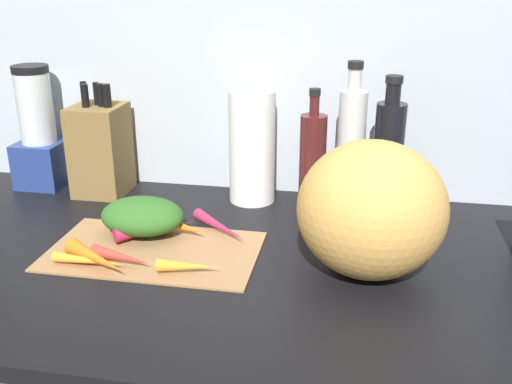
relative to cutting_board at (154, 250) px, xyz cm
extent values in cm
cube|color=black|center=(18.56, 1.74, -1.90)|extent=(170.00, 80.00, 3.00)
cube|color=#ADB7C1|center=(18.56, 40.24, 29.60)|extent=(170.00, 3.00, 60.00)
cube|color=#997047|center=(0.00, 0.00, 0.00)|extent=(41.96, 24.75, 0.80)
cone|color=orange|center=(9.60, -8.16, 1.62)|extent=(11.74, 3.54, 2.45)
cone|color=red|center=(-3.91, -7.04, 1.71)|extent=(13.38, 5.73, 2.61)
cone|color=orange|center=(3.67, 7.88, 1.87)|extent=(11.49, 6.91, 2.94)
cone|color=orange|center=(-8.15, -8.95, 2.06)|extent=(15.29, 10.60, 3.31)
cone|color=#B2264C|center=(-3.30, 5.40, 2.03)|extent=(12.82, 11.34, 3.26)
cone|color=orange|center=(-9.49, -9.06, 1.42)|extent=(14.80, 2.79, 2.04)
cone|color=#B2264C|center=(-2.08, 6.93, 1.48)|extent=(14.94, 11.13, 2.15)
cone|color=#B2264C|center=(11.23, 10.03, 1.66)|extent=(14.67, 13.29, 2.52)
ellipsoid|color=#2D6023|center=(-4.78, 6.97, 4.14)|extent=(17.67, 13.60, 7.48)
ellipsoid|color=gold|center=(42.13, -0.79, 12.35)|extent=(27.00, 24.92, 25.50)
cube|color=brown|center=(-23.85, 29.69, 10.75)|extent=(12.15, 13.12, 22.29)
cylinder|color=black|center=(-27.25, 30.86, 24.64)|extent=(1.55, 1.55, 5.50)
cylinder|color=black|center=(-25.55, 27.81, 24.64)|extent=(1.81, 1.81, 5.50)
cylinder|color=black|center=(-23.85, 30.51, 24.64)|extent=(1.45, 1.45, 5.50)
cylinder|color=black|center=(-22.15, 29.24, 24.64)|extent=(1.62, 1.62, 5.50)
cylinder|color=black|center=(-20.45, 28.78, 24.64)|extent=(2.05, 2.05, 5.50)
cube|color=navy|center=(-41.30, 31.74, 5.44)|extent=(11.65, 11.65, 11.68)
cylinder|color=silver|center=(-41.30, 31.74, 20.11)|extent=(8.74, 8.74, 17.66)
cylinder|color=black|center=(-41.30, 31.74, 29.84)|extent=(8.91, 8.91, 1.80)
cylinder|color=white|center=(14.15, 31.24, 13.09)|extent=(10.99, 10.99, 26.97)
cylinder|color=#471919|center=(28.74, 29.85, 10.70)|extent=(6.20, 6.20, 22.20)
cylinder|color=#471919|center=(28.74, 29.85, 24.04)|extent=(2.24, 2.24, 4.49)
cylinder|color=black|center=(28.74, 29.85, 27.09)|extent=(2.58, 2.58, 1.60)
cylinder|color=silver|center=(37.37, 28.87, 13.70)|extent=(6.31, 6.31, 28.21)
cylinder|color=silver|center=(37.37, 28.87, 30.26)|extent=(3.00, 3.00, 4.91)
cylinder|color=black|center=(37.37, 28.87, 33.51)|extent=(3.45, 3.45, 1.60)
cylinder|color=black|center=(45.72, 28.77, 12.51)|extent=(6.73, 6.73, 25.83)
cylinder|color=black|center=(45.72, 28.77, 27.65)|extent=(3.30, 3.30, 4.44)
cylinder|color=black|center=(45.72, 28.77, 30.66)|extent=(3.80, 3.80, 1.60)
camera|label=1|loc=(39.16, -99.11, 53.08)|focal=40.78mm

